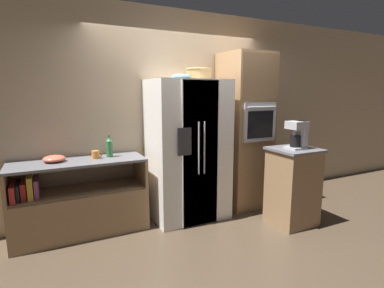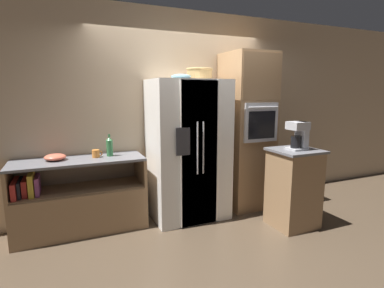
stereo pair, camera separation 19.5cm
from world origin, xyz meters
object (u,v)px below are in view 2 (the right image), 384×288
at_px(wall_oven, 246,131).
at_px(coffee_maker, 299,134).
at_px(refrigerator, 188,150).
at_px(bottle_tall, 110,146).
at_px(wicker_basket, 200,74).
at_px(mug, 96,154).
at_px(fruit_bowl, 181,76).
at_px(mixing_bowl, 55,157).

bearing_deg(wall_oven, coffee_maker, -79.01).
relative_size(refrigerator, bottle_tall, 6.72).
distance_m(refrigerator, wall_oven, 0.96).
relative_size(refrigerator, wicker_basket, 5.30).
relative_size(refrigerator, mug, 14.71).
xyz_separation_m(wicker_basket, mug, (-1.35, 0.09, -0.98)).
bearing_deg(fruit_bowl, wicker_basket, 15.19).
height_order(fruit_bowl, mixing_bowl, fruit_bowl).
bearing_deg(fruit_bowl, mug, 170.70).
xyz_separation_m(wicker_basket, mixing_bowl, (-1.80, 0.12, -0.99)).
distance_m(mug, coffee_maker, 2.48).
bearing_deg(fruit_bowl, coffee_maker, -33.13).
relative_size(mug, coffee_maker, 0.37).
xyz_separation_m(wall_oven, wicker_basket, (-0.76, -0.00, 0.81)).
relative_size(bottle_tall, mixing_bowl, 1.13).
relative_size(bottle_tall, mug, 2.19).
height_order(refrigerator, coffee_maker, refrigerator).
height_order(wall_oven, fruit_bowl, wall_oven).
distance_m(wall_oven, coffee_maker, 0.90).
xyz_separation_m(bottle_tall, mixing_bowl, (-0.63, 0.01, -0.08)).
distance_m(fruit_bowl, bottle_tall, 1.25).
distance_m(wicker_basket, bottle_tall, 1.49).
distance_m(mug, mixing_bowl, 0.46).
height_order(wicker_basket, fruit_bowl, wicker_basket).
bearing_deg(mug, refrigerator, -6.25).
xyz_separation_m(fruit_bowl, mixing_bowl, (-1.51, 0.20, -0.94)).
bearing_deg(coffee_maker, refrigerator, 142.81).
bearing_deg(wall_oven, bottle_tall, 176.76).
height_order(refrigerator, fruit_bowl, fruit_bowl).
bearing_deg(fruit_bowl, mixing_bowl, 172.52).
bearing_deg(refrigerator, mixing_bowl, 174.59).
relative_size(mixing_bowl, coffee_maker, 0.71).
xyz_separation_m(refrigerator, mixing_bowl, (-1.62, 0.15, 0.01)).
relative_size(fruit_bowl, coffee_maker, 0.74).
distance_m(bottle_tall, mixing_bowl, 0.63).
xyz_separation_m(mixing_bowl, coffee_maker, (2.73, -0.99, 0.24)).
distance_m(bottle_tall, coffee_maker, 2.33).
distance_m(refrigerator, mixing_bowl, 1.63).
bearing_deg(wicker_basket, coffee_maker, -43.33).
height_order(wall_oven, bottle_tall, wall_oven).
bearing_deg(wall_oven, fruit_bowl, -175.49).
bearing_deg(refrigerator, coffee_maker, -37.19).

